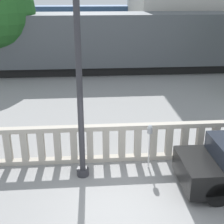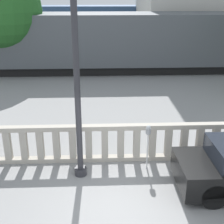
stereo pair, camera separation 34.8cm
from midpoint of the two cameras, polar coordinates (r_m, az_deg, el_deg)
ground_plane at (r=7.96m, az=0.59°, el=-17.55°), size 160.00×160.00×0.00m
balustrade at (r=9.64m, az=-0.68°, el=-5.68°), size 15.86×0.24×1.21m
lamppost at (r=7.87m, az=-7.62°, el=13.47°), size 0.41×0.41×6.96m
parking_meter at (r=9.12m, az=5.83°, el=-4.08°), size 0.15×0.15×1.38m
train_near at (r=20.31m, az=-0.32°, el=12.77°), size 26.50×3.16×4.23m
train_far at (r=32.67m, az=-10.68°, el=15.66°), size 23.30×3.02×4.08m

